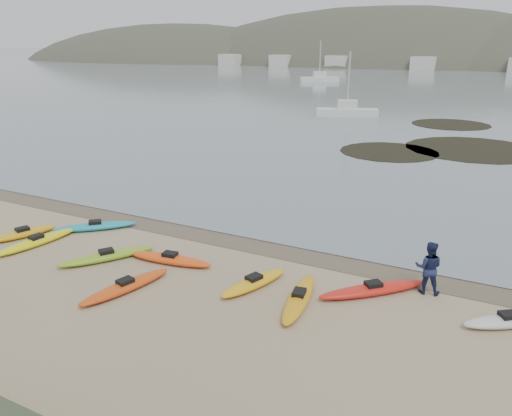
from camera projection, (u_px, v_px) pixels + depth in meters
The scene contains 7 objects.
ground at pixel (256, 240), 22.11m from camera, with size 600.00×600.00×0.00m, color tan.
wet_sand at pixel (253, 242), 21.85m from camera, with size 60.00×60.00×0.00m, color brown.
water at pixel (507, 57), 274.58m from camera, with size 1200.00×1200.00×0.00m, color slate.
kayaks at pixel (181, 265), 19.21m from camera, with size 21.87×7.40×0.34m.
person_east at pixel (429, 268), 17.20m from camera, with size 0.92×0.72×1.90m, color #1A244E.
kelp_mats at pixel (447, 142), 43.55m from camera, with size 15.20×24.68×0.04m.
far_town at pixel (511, 65), 140.88m from camera, with size 199.00×5.00×4.00m.
Camera 1 is at (9.46, -18.20, 8.36)m, focal length 35.00 mm.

